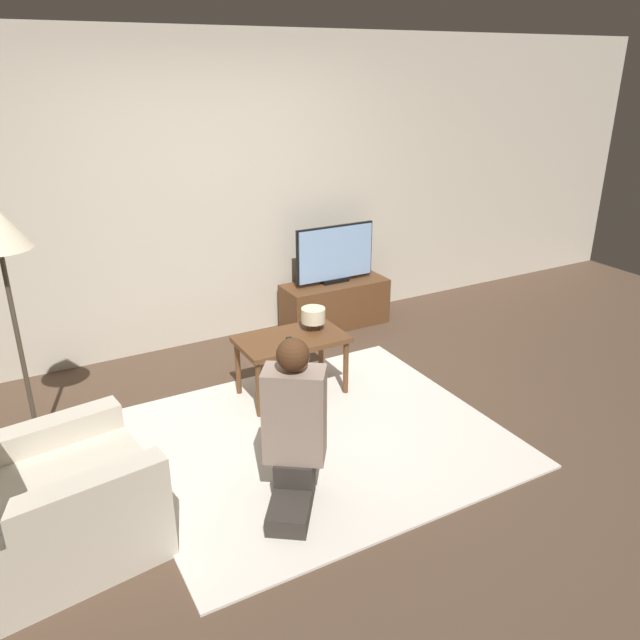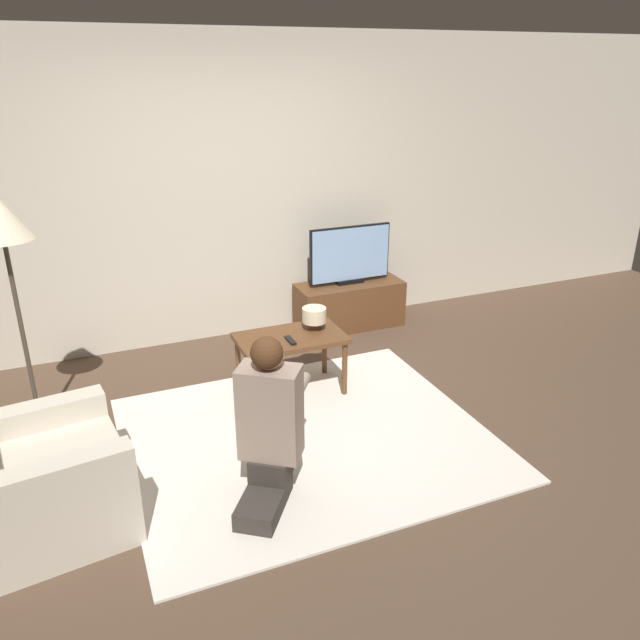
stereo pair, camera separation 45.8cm
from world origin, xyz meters
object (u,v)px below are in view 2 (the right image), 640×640
object	(u,v)px
person_kneeling	(270,421)
armchair	(26,486)
tv	(350,255)
coffee_table	(291,343)
floor_lamp	(3,235)
table_lamp	(314,316)

from	to	relation	value
person_kneeling	armchair	bearing A→B (deg)	27.10
tv	coffee_table	distance (m)	1.43
armchair	floor_lamp	bearing A→B (deg)	-9.41
person_kneeling	table_lamp	world-z (taller)	person_kneeling
floor_lamp	person_kneeling	world-z (taller)	floor_lamp
person_kneeling	table_lamp	xyz separation A→B (m)	(0.73, 1.14, 0.09)
coffee_table	person_kneeling	world-z (taller)	person_kneeling
tv	floor_lamp	xyz separation A→B (m)	(-2.72, -0.83, 0.66)
tv	armchair	bearing A→B (deg)	-145.12
floor_lamp	table_lamp	bearing A→B (deg)	-3.78
coffee_table	floor_lamp	size ratio (longest dim) A/B	0.49
table_lamp	person_kneeling	bearing A→B (deg)	-122.80
person_kneeling	table_lamp	distance (m)	1.36
floor_lamp	table_lamp	size ratio (longest dim) A/B	8.97
armchair	person_kneeling	xyz separation A→B (m)	(1.28, -0.18, 0.19)
armchair	tv	bearing A→B (deg)	-62.71
person_kneeling	table_lamp	size ratio (longest dim) A/B	5.49
coffee_table	floor_lamp	distance (m)	2.02
table_lamp	armchair	bearing A→B (deg)	-154.51
coffee_table	person_kneeling	bearing A→B (deg)	-115.71
tv	armchair	size ratio (longest dim) A/B	0.79
armchair	table_lamp	world-z (taller)	armchair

